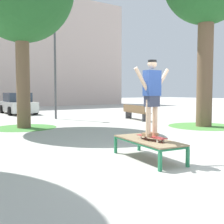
% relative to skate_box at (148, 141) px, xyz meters
% --- Properties ---
extents(ground_plane, '(120.00, 120.00, 0.00)m').
position_rel_skate_box_xyz_m(ground_plane, '(0.13, -0.55, -0.41)').
color(ground_plane, '#B7B5AD').
extents(skate_box, '(0.96, 1.97, 0.46)m').
position_rel_skate_box_xyz_m(skate_box, '(0.00, 0.00, 0.00)').
color(skate_box, '#237A4C').
rests_on(skate_box, ground).
extents(skateboard, '(0.21, 0.80, 0.09)m').
position_rel_skate_box_xyz_m(skateboard, '(-0.01, -0.13, 0.12)').
color(skateboard, '#B23333').
rests_on(skateboard, skate_box).
extents(skater, '(1.00, 0.28, 1.69)m').
position_rel_skate_box_xyz_m(skater, '(-0.01, -0.13, 1.12)').
color(skater, beige).
rests_on(skater, skateboard).
extents(grass_patch_near_right, '(3.14, 3.14, 0.01)m').
position_rel_skate_box_xyz_m(grass_patch_near_right, '(6.20, 3.40, -0.41)').
color(grass_patch_near_right, '#519342').
rests_on(grass_patch_near_right, ground).
extents(grass_patch_mid_back, '(2.77, 2.77, 0.01)m').
position_rel_skate_box_xyz_m(grass_patch_mid_back, '(-0.75, 7.32, -0.41)').
color(grass_patch_mid_back, '#47893D').
rests_on(grass_patch_mid_back, ground).
extents(car_white, '(1.93, 4.21, 1.50)m').
position_rel_skate_box_xyz_m(car_white, '(1.14, 15.56, 0.28)').
color(car_white, silver).
rests_on(car_white, ground).
extents(park_bench, '(0.81, 2.44, 0.83)m').
position_rel_skate_box_xyz_m(park_bench, '(5.45, 7.41, 0.03)').
color(park_bench, brown).
rests_on(park_bench, ground).
extents(light_post, '(0.36, 0.36, 5.83)m').
position_rel_skate_box_xyz_m(light_post, '(1.96, 10.45, 3.41)').
color(light_post, '#4C4C51').
rests_on(light_post, ground).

